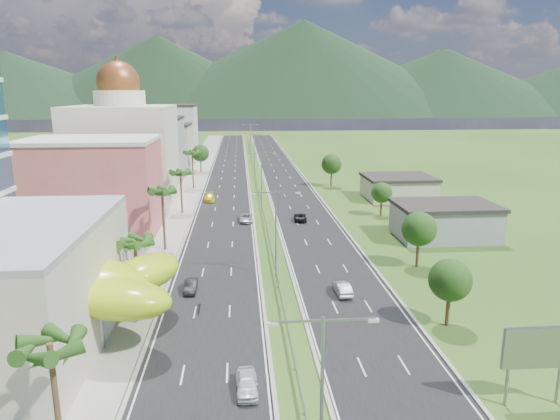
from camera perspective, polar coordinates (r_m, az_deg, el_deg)
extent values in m
plane|color=#2D5119|center=(54.44, 0.32, -11.30)|extent=(500.00, 500.00, 0.00)
cube|color=black|center=(141.16, -5.90, 4.03)|extent=(11.00, 260.00, 0.04)
cube|color=black|center=(141.62, 0.19, 4.13)|extent=(11.00, 260.00, 0.04)
cube|color=gray|center=(141.69, -9.76, 3.96)|extent=(7.00, 260.00, 0.12)
cube|color=gray|center=(123.36, -2.58, 3.02)|extent=(0.08, 216.00, 0.28)
cube|color=gray|center=(224.45, -3.56, 7.61)|extent=(0.10, 0.12, 0.70)
cylinder|color=gray|center=(30.07, 4.77, -21.59)|extent=(0.20, 0.20, 11.00)
cube|color=gray|center=(27.20, 1.92, -12.61)|extent=(2.88, 0.12, 0.12)
cube|color=gray|center=(27.65, 8.00, -12.29)|extent=(2.88, 0.12, 0.12)
cube|color=silver|center=(27.14, -0.84, -12.90)|extent=(0.60, 0.25, 0.18)
cube|color=silver|center=(27.99, 10.61, -12.29)|extent=(0.60, 0.25, 0.18)
cylinder|color=gray|center=(61.88, -0.48, -2.79)|extent=(0.20, 0.20, 11.00)
cube|color=gray|center=(60.54, -1.85, 2.00)|extent=(2.88, 0.12, 0.12)
cube|color=gray|center=(60.74, 0.87, 2.05)|extent=(2.88, 0.12, 0.12)
cube|color=silver|center=(60.51, -3.06, 1.89)|extent=(0.60, 0.25, 0.18)
cube|color=silver|center=(60.90, 2.07, 1.97)|extent=(0.60, 0.25, 0.18)
cylinder|color=gray|center=(100.86, -2.14, 3.52)|extent=(0.20, 0.20, 11.00)
cube|color=gray|center=(100.04, -3.00, 6.50)|extent=(2.88, 0.12, 0.12)
cube|color=gray|center=(100.16, -1.34, 6.52)|extent=(2.88, 0.12, 0.12)
cube|color=silver|center=(100.02, -3.73, 6.43)|extent=(0.60, 0.25, 0.18)
cube|color=silver|center=(100.26, -0.60, 6.47)|extent=(0.60, 0.25, 0.18)
cylinder|color=gray|center=(145.37, -2.94, 6.53)|extent=(0.20, 0.20, 11.00)
cube|color=gray|center=(144.81, -3.54, 8.61)|extent=(2.88, 0.12, 0.12)
cube|color=gray|center=(144.89, -2.39, 8.62)|extent=(2.88, 0.12, 0.12)
cube|color=silver|center=(144.80, -4.05, 8.56)|extent=(0.60, 0.25, 0.18)
cube|color=silver|center=(144.96, -1.88, 8.59)|extent=(0.60, 0.25, 0.18)
cylinder|color=gray|center=(190.12, -3.37, 8.13)|extent=(0.20, 0.20, 11.00)
cube|color=gray|center=(189.68, -3.83, 9.72)|extent=(2.88, 0.12, 0.12)
cube|color=gray|center=(189.75, -2.95, 9.73)|extent=(2.88, 0.12, 0.12)
cube|color=silver|center=(189.68, -4.22, 9.68)|extent=(0.60, 0.25, 0.18)
cube|color=silver|center=(189.80, -2.56, 9.71)|extent=(0.60, 0.25, 0.18)
cylinder|color=gray|center=(55.25, -25.55, -10.04)|extent=(0.50, 0.50, 4.00)
cylinder|color=gray|center=(48.76, -19.75, -12.62)|extent=(0.50, 0.50, 4.00)
cylinder|color=gray|center=(47.44, -25.50, -13.92)|extent=(0.50, 0.50, 4.00)
cylinder|color=gray|center=(52.72, -16.23, -10.34)|extent=(0.50, 0.50, 4.00)
cube|color=#D2565E|center=(86.02, -20.58, 2.31)|extent=(20.00, 15.00, 15.00)
cube|color=beige|center=(107.70, -17.42, 5.96)|extent=(20.00, 20.00, 20.00)
cylinder|color=beige|center=(106.95, -17.86, 12.08)|extent=(10.00, 10.00, 3.00)
sphere|color=brown|center=(106.96, -17.98, 13.68)|extent=(8.40, 8.40, 8.40)
cube|color=gray|center=(132.09, -14.61, 6.53)|extent=(16.00, 15.00, 16.00)
cube|color=#BCB19B|center=(153.84, -13.21, 6.95)|extent=(16.00, 15.00, 13.00)
cube|color=silver|center=(176.29, -12.17, 8.59)|extent=(16.00, 15.00, 18.00)
cylinder|color=gray|center=(42.39, 24.45, -17.82)|extent=(0.24, 0.24, 3.20)
cylinder|color=gray|center=(44.36, 29.18, -16.90)|extent=(0.24, 0.24, 3.20)
cube|color=#D85919|center=(41.96, 27.32, -13.81)|extent=(5.20, 0.35, 3.20)
cube|color=gray|center=(83.49, 18.28, -1.34)|extent=(15.00, 10.00, 5.00)
cube|color=#BCB19B|center=(111.68, 13.33, 2.41)|extent=(14.00, 12.00, 4.40)
cylinder|color=#47301C|center=(34.79, -24.13, -19.97)|extent=(0.36, 0.36, 8.50)
cylinder|color=#47301C|center=(55.81, -16.05, -7.05)|extent=(0.36, 0.36, 7.50)
cylinder|color=#47301C|center=(74.42, -13.16, -1.17)|extent=(0.36, 0.36, 9.00)
cylinder|color=#47301C|center=(96.77, -11.21, 1.95)|extent=(0.36, 0.36, 8.00)
cylinder|color=#47301C|center=(121.20, -9.93, 4.46)|extent=(0.36, 0.36, 8.80)
cylinder|color=#47301C|center=(146.13, -9.04, 5.22)|extent=(0.40, 0.40, 4.90)
sphere|color=#244917|center=(145.73, -9.08, 6.44)|extent=(4.90, 4.90, 4.90)
cylinder|color=#47301C|center=(52.90, 18.66, -10.32)|extent=(0.40, 0.40, 4.20)
sphere|color=#244917|center=(51.91, 18.88, -7.58)|extent=(4.20, 4.20, 4.20)
cylinder|color=#47301C|center=(68.68, 15.47, -4.46)|extent=(0.40, 0.40, 4.55)
sphere|color=#244917|center=(67.87, 15.62, -2.10)|extent=(4.55, 4.55, 4.55)
cylinder|color=#47301C|center=(95.37, 11.48, 0.49)|extent=(0.40, 0.40, 3.85)
sphere|color=#244917|center=(94.87, 11.55, 1.95)|extent=(3.85, 3.85, 3.85)
cylinder|color=#47301C|center=(123.03, 5.87, 3.80)|extent=(0.40, 0.40, 4.90)
sphere|color=#244917|center=(122.56, 5.91, 5.25)|extent=(4.90, 4.90, 4.90)
imported|color=silver|center=(40.90, -3.82, -19.16)|extent=(1.78, 4.17, 1.41)
imported|color=black|center=(59.68, -10.16, -8.51)|extent=(1.42, 3.99, 1.31)
imported|color=#A0A4A8|center=(89.43, -3.96, -0.92)|extent=(2.39, 4.91, 1.34)
imported|color=gold|center=(107.25, -8.06, 1.43)|extent=(2.57, 5.42, 1.53)
imported|color=#B2B6BA|center=(58.37, 7.13, -8.85)|extent=(1.69, 4.36, 1.42)
imported|color=black|center=(90.14, 2.32, -0.80)|extent=(2.55, 4.88, 1.31)
imported|color=black|center=(54.36, -9.22, -10.71)|extent=(0.64, 2.08, 1.33)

